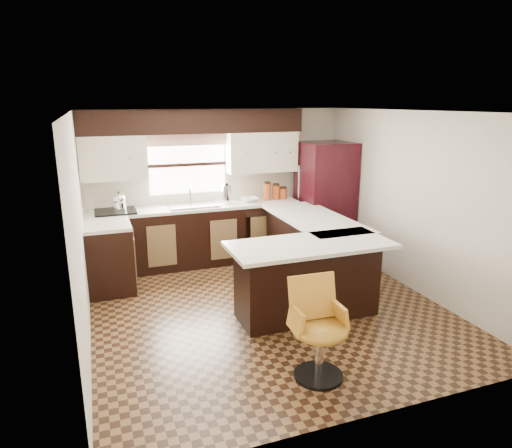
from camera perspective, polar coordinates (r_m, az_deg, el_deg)
name	(u,v)px	position (r m, az deg, el deg)	size (l,w,h in m)	color
floor	(267,308)	(5.84, 1.38, -10.40)	(4.40, 4.40, 0.00)	#49301A
ceiling	(268,112)	(5.27, 1.55, 13.87)	(4.40, 4.40, 0.00)	silver
wall_back	(219,185)	(7.48, -4.70, 4.94)	(4.40, 4.40, 0.00)	beige
wall_front	(374,282)	(3.57, 14.51, -6.99)	(4.40, 4.40, 0.00)	beige
wall_left	(80,232)	(5.08, -21.19, -0.92)	(4.40, 4.40, 0.00)	beige
wall_right	(413,202)	(6.48, 19.05, 2.58)	(4.40, 4.40, 0.00)	beige
base_cab_back	(197,236)	(7.26, -7.37, -1.53)	(3.30, 0.60, 0.90)	black
base_cab_left	(110,259)	(6.49, -17.80, -4.18)	(0.60, 0.70, 0.90)	black
counter_back	(196,207)	(7.14, -7.50, 2.11)	(3.30, 0.60, 0.04)	silver
counter_left	(107,225)	(6.36, -18.14, -0.15)	(0.60, 0.70, 0.04)	silver
soffit	(195,121)	(7.10, -7.69, 12.61)	(3.40, 0.35, 0.36)	black
upper_cab_left	(113,158)	(6.98, -17.46, 7.90)	(0.94, 0.35, 0.64)	beige
upper_cab_right	(261,152)	(7.44, 0.69, 8.99)	(1.14, 0.35, 0.64)	beige
window_pane	(188,165)	(7.29, -8.54, 7.35)	(1.20, 0.02, 0.90)	white
valance	(187,140)	(7.21, -8.60, 10.38)	(1.30, 0.06, 0.18)	#D19B93
sink	(193,205)	(7.10, -7.87, 2.34)	(0.75, 0.45, 0.03)	#B2B2B7
dishwasher	(263,236)	(7.28, 0.83, -1.53)	(0.58, 0.03, 0.78)	black
cooktop	(116,211)	(6.97, -17.15, 1.52)	(0.58, 0.50, 0.03)	black
peninsula_long	(310,251)	(6.54, 6.79, -3.38)	(0.60, 1.95, 0.90)	black
peninsula_return	(307,280)	(5.50, 6.41, -7.01)	(1.65, 0.60, 0.90)	black
counter_pen_long	(314,219)	(6.43, 7.31, 0.66)	(0.84, 1.95, 0.04)	silver
counter_pen_return	(310,245)	(5.26, 6.80, -2.61)	(1.89, 0.84, 0.04)	silver
refrigerator	(325,199)	(7.66, 8.61, 3.08)	(0.80, 0.77, 1.88)	black
bar_chair	(320,331)	(4.33, 8.02, -13.13)	(0.51, 0.51, 0.95)	#C48425
kettle	(119,201)	(6.94, -16.74, 2.78)	(0.21, 0.21, 0.28)	silver
percolator	(227,194)	(7.23, -3.70, 3.73)	(0.15, 0.15, 0.29)	silver
mixing_bowl	(249,200)	(7.36, -0.85, 3.07)	(0.27, 0.27, 0.07)	white
canister_large	(267,192)	(7.46, 1.39, 4.05)	(0.12, 0.12, 0.27)	#9E4017
canister_med	(276,192)	(7.53, 2.52, 3.97)	(0.12, 0.12, 0.23)	#9E4017
canister_small	(283,194)	(7.58, 3.40, 3.81)	(0.13, 0.13, 0.17)	#9E4017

